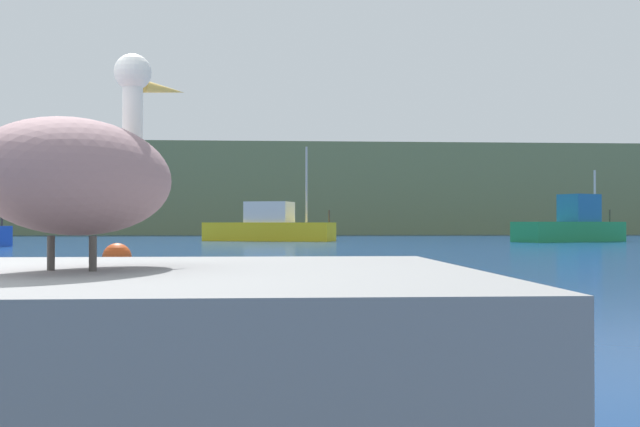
% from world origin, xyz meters
% --- Properties ---
extents(hillside_backdrop, '(140.00, 17.76, 8.04)m').
position_xyz_m(hillside_backdrop, '(0.00, 72.36, 4.02)').
color(hillside_backdrop, '#6B7A51').
rests_on(hillside_backdrop, ground).
extents(pier_dock, '(3.16, 2.40, 0.85)m').
position_xyz_m(pier_dock, '(1.03, -0.02, 0.42)').
color(pier_dock, gray).
rests_on(pier_dock, ground).
extents(pelican, '(0.91, 1.46, 0.94)m').
position_xyz_m(pelican, '(1.04, -0.01, 1.23)').
color(pelican, gray).
rests_on(pelican, pier_dock).
extents(fishing_boat_green, '(7.07, 4.92, 4.02)m').
position_xyz_m(fishing_boat_green, '(18.49, 39.01, 0.85)').
color(fishing_boat_green, '#1E8C4C').
rests_on(fishing_boat_green, ground).
extents(fishing_boat_yellow, '(7.73, 4.48, 5.38)m').
position_xyz_m(fishing_boat_yellow, '(1.81, 41.84, 0.81)').
color(fishing_boat_yellow, yellow).
rests_on(fishing_boat_yellow, ground).
extents(mooring_buoy, '(0.61, 0.61, 0.61)m').
position_xyz_m(mooring_buoy, '(-1.41, 13.48, 0.31)').
color(mooring_buoy, '#E54C19').
rests_on(mooring_buoy, ground).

